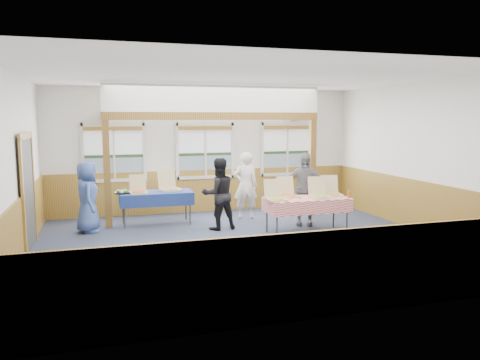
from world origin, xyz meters
name	(u,v)px	position (x,y,z in m)	size (l,w,h in m)	color
floor	(245,245)	(0.00, 0.00, 0.00)	(8.00, 8.00, 0.00)	#2C3448
ceiling	(245,77)	(0.00, 0.00, 3.20)	(8.00, 8.00, 0.00)	white
wall_back	(205,151)	(0.00, 3.50, 1.60)	(8.00, 8.00, 0.00)	silver
wall_front	(333,189)	(0.00, -3.50, 1.60)	(8.00, 8.00, 0.00)	silver
wall_left	(15,169)	(-4.00, 0.00, 1.60)	(8.00, 8.00, 0.00)	silver
wall_right	(423,158)	(4.00, 0.00, 1.60)	(8.00, 8.00, 0.00)	silver
wainscot_back	(206,190)	(0.00, 3.48, 0.55)	(7.98, 0.05, 1.10)	brown
wainscot_front	(330,274)	(0.00, -3.48, 0.55)	(7.98, 0.05, 1.10)	brown
wainscot_left	(20,231)	(-3.98, 0.00, 0.55)	(0.05, 6.98, 1.10)	brown
wainscot_right	(419,206)	(3.98, 0.00, 0.55)	(0.05, 6.98, 1.10)	brown
cased_opening	(27,194)	(-3.96, 0.90, 1.05)	(0.06, 1.30, 2.10)	#363636
window_left	(114,149)	(-2.30, 3.46, 1.68)	(1.56, 0.10, 1.46)	silver
window_mid	(205,148)	(0.00, 3.46, 1.68)	(1.56, 0.10, 1.46)	silver
window_right	(287,146)	(2.30, 3.46, 1.68)	(1.56, 0.10, 1.46)	silver
post_left	(107,174)	(-2.50, 2.30, 1.20)	(0.15, 0.15, 2.40)	#533812
post_right	(312,168)	(2.50, 2.30, 1.20)	(0.15, 0.15, 2.40)	#533812
cross_beam	(216,116)	(0.00, 2.30, 2.49)	(5.15, 0.18, 0.18)	#533812
table_left	(156,195)	(-1.43, 2.29, 0.69)	(1.80, 1.34, 0.76)	#363636
table_right	(307,201)	(1.56, 0.54, 0.70)	(1.92, 1.23, 0.76)	#363636
pizza_box_a	(139,191)	(-1.83, 2.18, 0.82)	(0.38, 0.46, 0.41)	#C8BA85
pizza_box_b	(170,187)	(-1.09, 2.45, 0.83)	(0.53, 0.60, 0.47)	#C8BA85
pizza_box_c	(276,197)	(0.81, 0.44, 0.82)	(0.38, 0.47, 0.42)	#C8BA85
pizza_box_d	(288,194)	(1.21, 0.73, 0.82)	(0.39, 0.48, 0.43)	#C8BA85
pizza_box_e	(320,195)	(1.81, 0.46, 0.82)	(0.45, 0.53, 0.43)	#C8BA85
pizza_box_f	(332,192)	(2.22, 0.68, 0.82)	(0.46, 0.53, 0.42)	#C8BA85
veggie_tray	(122,192)	(-2.18, 2.29, 0.79)	(0.37, 0.37, 0.09)	black
drink_glass	(349,194)	(2.41, 0.29, 0.83)	(0.07, 0.07, 0.15)	#A75C1B
woman_white	(246,185)	(0.73, 2.29, 0.82)	(0.60, 0.39, 1.63)	silver
woman_black	(219,194)	(-0.17, 1.39, 0.79)	(0.77, 0.60, 1.58)	black
man_blue	(87,197)	(-2.93, 1.95, 0.77)	(0.75, 0.49, 1.53)	#3B5495
person_grey	(304,189)	(1.81, 1.25, 0.84)	(0.98, 0.41, 1.67)	slate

